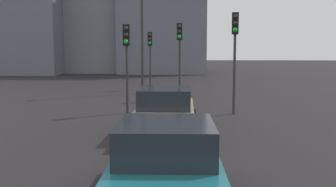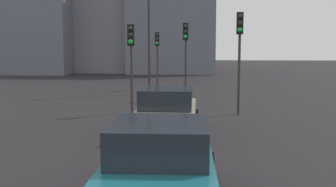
% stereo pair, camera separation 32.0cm
% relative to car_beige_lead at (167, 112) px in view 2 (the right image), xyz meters
% --- Properties ---
extents(car_beige_lead, '(4.25, 2.07, 1.55)m').
position_rel_car_beige_lead_xyz_m(car_beige_lead, '(0.00, 0.00, 0.00)').
color(car_beige_lead, tan).
rests_on(car_beige_lead, ground_plane).
extents(car_teal_second, '(4.16, 2.16, 1.56)m').
position_rel_car_beige_lead_xyz_m(car_teal_second, '(-5.71, -0.31, 0.01)').
color(car_teal_second, '#19606B').
rests_on(car_teal_second, ground_plane).
extents(traffic_light_near_left, '(0.32, 0.29, 3.80)m').
position_rel_car_beige_lead_xyz_m(traffic_light_near_left, '(13.77, 1.70, 2.00)').
color(traffic_light_near_left, '#2D2D30').
rests_on(traffic_light_near_left, ground_plane).
extents(traffic_light_near_right, '(0.32, 0.28, 3.78)m').
position_rel_car_beige_lead_xyz_m(traffic_light_near_right, '(4.05, 1.83, 1.98)').
color(traffic_light_near_right, '#2D2D30').
rests_on(traffic_light_near_right, ground_plane).
extents(traffic_light_far_left, '(0.32, 0.30, 4.10)m').
position_rel_car_beige_lead_xyz_m(traffic_light_far_left, '(8.70, -0.34, 2.20)').
color(traffic_light_far_left, '#2D2D30').
rests_on(traffic_light_far_left, ground_plane).
extents(traffic_light_far_right, '(0.33, 0.30, 4.25)m').
position_rel_car_beige_lead_xyz_m(traffic_light_far_right, '(4.02, -2.70, 2.31)').
color(traffic_light_far_right, '#2D2D30').
rests_on(traffic_light_far_right, ground_plane).
extents(street_lamp_kerbside, '(0.56, 0.36, 8.23)m').
position_rel_car_beige_lead_xyz_m(street_lamp_kerbside, '(11.36, 1.95, 4.03)').
color(street_lamp_kerbside, '#2D2D30').
rests_on(street_lamp_kerbside, ground_plane).
extents(building_facade_left, '(8.91, 9.17, 15.29)m').
position_rel_car_beige_lead_xyz_m(building_facade_left, '(31.73, 1.77, 6.90)').
color(building_facade_left, slate).
rests_on(building_facade_left, ground_plane).
extents(building_facade_center, '(12.38, 11.08, 12.25)m').
position_rel_car_beige_lead_xyz_m(building_facade_center, '(34.69, 9.77, 5.38)').
color(building_facade_center, slate).
rests_on(building_facade_center, ground_plane).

